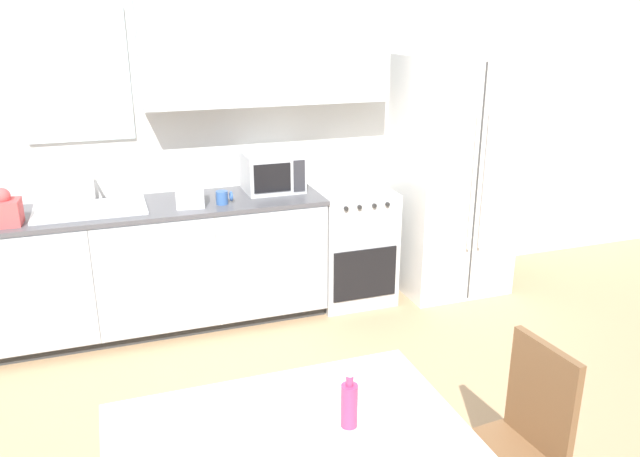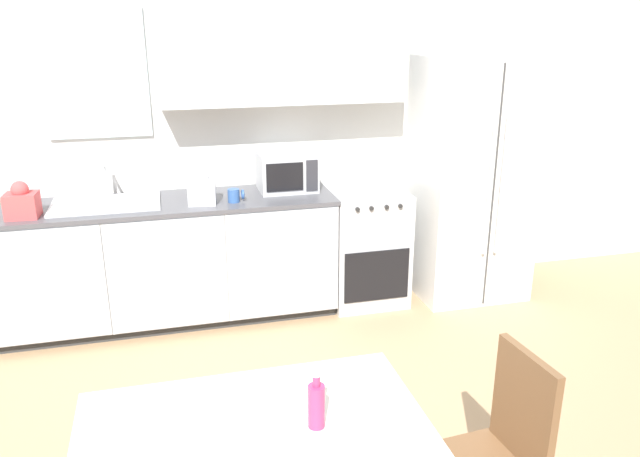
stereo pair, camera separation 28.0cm
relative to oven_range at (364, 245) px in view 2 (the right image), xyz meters
name	(u,v)px [view 2 (the right image)]	position (x,y,z in m)	size (l,w,h in m)	color
ground_plane	(281,448)	(-1.02, -1.70, -0.46)	(12.00, 12.00, 0.00)	tan
wall_back	(234,119)	(-0.96, 0.31, 1.00)	(12.00, 0.38, 2.70)	silver
kitchen_counter	(168,261)	(-1.53, 0.00, 0.02)	(2.47, 0.65, 0.94)	#333333
oven_range	(364,245)	(0.00, 0.00, 0.00)	(0.59, 0.64, 0.92)	#B7BABC
refrigerator	(470,179)	(0.87, -0.05, 0.50)	(0.86, 0.77, 1.92)	silver
kitchen_sink	(106,203)	(-1.93, 0.00, 0.49)	(0.74, 0.46, 0.26)	#B7BABC
microwave	(287,171)	(-0.60, 0.10, 0.62)	(0.43, 0.38, 0.29)	#B7BABC
coffee_mug	(235,195)	(-1.03, -0.14, 0.53)	(0.12, 0.08, 0.10)	#335999
grocery_bag_0	(22,202)	(-2.43, -0.16, 0.58)	(0.21, 0.18, 0.25)	#D14C4C
grocery_bag_1	(202,189)	(-1.26, -0.13, 0.59)	(0.21, 0.18, 0.25)	white
dining_chair_side	(503,442)	(-0.25, -2.57, 0.08)	(0.43, 0.43, 0.93)	brown
drink_bottle	(316,404)	(-1.05, -2.58, 0.41)	(0.06, 0.06, 0.23)	#DB386B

